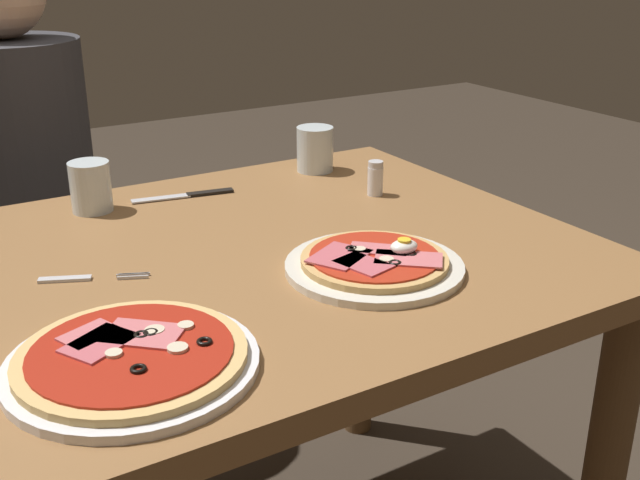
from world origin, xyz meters
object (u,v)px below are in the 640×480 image
salt_shaker (375,178)px  diner_person (31,218)px  knife (190,195)px  pizza_across_left (132,359)px  dining_table (260,316)px  pizza_foreground (375,263)px  water_glass_far (315,152)px  water_glass_near (91,190)px  fork (85,278)px

salt_shaker → diner_person: 0.89m
knife → pizza_across_left: bearing=-118.4°
salt_shaker → diner_person: size_ratio=0.06×
dining_table → salt_shaker: (0.32, 0.13, 0.15)m
salt_shaker → dining_table: bearing=-158.1°
pizza_foreground → pizza_across_left: (-0.40, -0.08, -0.00)m
pizza_foreground → salt_shaker: salt_shaker is taller
dining_table → water_glass_far: bearing=47.2°
pizza_across_left → diner_person: diner_person is taller
dining_table → diner_person: bearing=103.6°
water_glass_near → fork: 0.31m
water_glass_near → salt_shaker: 0.53m
pizza_across_left → dining_table: bearing=40.9°
fork → salt_shaker: bearing=9.9°
salt_shaker → pizza_across_left: bearing=-148.1°
water_glass_far → fork: (-0.57, -0.30, -0.04)m
water_glass_far → salt_shaker: size_ratio=1.40×
water_glass_far → knife: water_glass_far is taller
pizza_foreground → water_glass_near: water_glass_near is taller
water_glass_far → pizza_across_left: bearing=-135.7°
water_glass_far → dining_table: bearing=-132.8°
fork → water_glass_near: bearing=71.9°
fork → salt_shaker: salt_shaker is taller
dining_table → pizza_across_left: (-0.29, -0.25, 0.13)m
diner_person → dining_table: bearing=103.6°
pizza_across_left → water_glass_far: size_ratio=3.15×
pizza_foreground → salt_shaker: bearing=55.0°
knife → water_glass_near: bearing=175.3°
pizza_foreground → pizza_across_left: pizza_foreground is taller
water_glass_near → diner_person: 0.54m
pizza_across_left → water_glass_near: (0.12, 0.57, 0.03)m
dining_table → salt_shaker: 0.38m
fork → dining_table: bearing=-5.4°
pizza_foreground → diner_person: diner_person is taller
fork → salt_shaker: size_ratio=2.24×
water_glass_near → salt_shaker: (0.49, -0.19, -0.01)m
water_glass_near → diner_person: bearing=93.0°
dining_table → pizza_foreground: pizza_foreground is taller
dining_table → diner_person: 0.84m
water_glass_near → fork: bearing=-108.1°
fork → knife: size_ratio=0.77×
pizza_foreground → knife: pizza_foreground is taller
water_glass_far → salt_shaker: (0.02, -0.20, -0.01)m
water_glass_near → salt_shaker: size_ratio=1.36×
knife → pizza_foreground: bearing=-77.7°
dining_table → pizza_foreground: bearing=-56.0°
salt_shaker → water_glass_far: bearing=94.4°
dining_table → water_glass_near: bearing=118.5°
pizza_across_left → diner_person: bearing=85.2°
water_glass_near → dining_table: bearing=-61.5°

